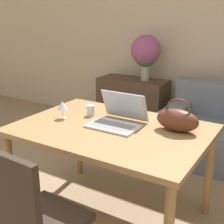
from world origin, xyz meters
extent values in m
cube|color=beige|center=(0.00, 2.86, 1.35)|extent=(10.00, 0.06, 2.70)
cube|color=olive|center=(0.12, 0.77, 0.75)|extent=(1.40, 0.98, 0.04)
cylinder|color=olive|center=(-0.52, 0.34, 0.36)|extent=(0.06, 0.06, 0.73)
cylinder|color=olive|center=(-0.52, 1.20, 0.36)|extent=(0.06, 0.06, 0.73)
cylinder|color=olive|center=(0.76, 1.20, 0.36)|extent=(0.06, 0.06, 0.73)
cube|color=#2D2319|center=(0.11, 0.02, 0.42)|extent=(0.46, 0.46, 0.05)
cube|color=#2D2319|center=(0.10, -0.18, 0.69)|extent=(0.42, 0.06, 0.49)
cube|color=slate|center=(0.12, 2.19, 0.28)|extent=(0.20, 0.82, 0.56)
cube|color=#4C3828|center=(-0.62, 2.52, 0.36)|extent=(0.92, 0.40, 0.73)
cube|color=silver|center=(0.13, 0.78, 0.77)|extent=(0.38, 0.24, 0.02)
cube|color=gray|center=(0.13, 0.77, 0.78)|extent=(0.32, 0.15, 0.00)
cube|color=silver|center=(0.13, 0.95, 0.89)|extent=(0.38, 0.09, 0.22)
cube|color=silver|center=(0.13, 0.94, 0.89)|extent=(0.35, 0.08, 0.20)
cylinder|color=silver|center=(-0.17, 0.91, 0.81)|extent=(0.07, 0.07, 0.09)
cylinder|color=silver|center=(-0.32, 0.74, 0.77)|extent=(0.06, 0.06, 0.01)
cylinder|color=silver|center=(-0.32, 0.74, 0.81)|extent=(0.01, 0.01, 0.07)
cone|color=silver|center=(-0.32, 0.74, 0.88)|extent=(0.08, 0.08, 0.07)
ellipsoid|color=#592D1E|center=(0.56, 0.96, 0.85)|extent=(0.31, 0.15, 0.16)
torus|color=#592D1E|center=(0.56, 0.96, 0.92)|extent=(0.18, 0.01, 0.18)
cylinder|color=#9E998E|center=(-0.46, 2.54, 0.85)|extent=(0.11, 0.11, 0.25)
sphere|color=#3D6B38|center=(-0.46, 2.54, 1.04)|extent=(0.28, 0.28, 0.28)
sphere|color=#994C7F|center=(-0.46, 2.54, 1.11)|extent=(0.38, 0.38, 0.38)
camera|label=1|loc=(1.25, -1.06, 1.59)|focal=50.00mm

